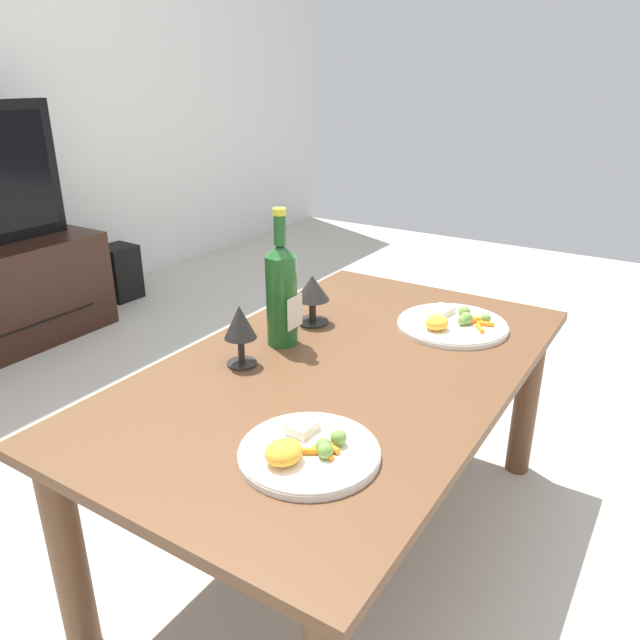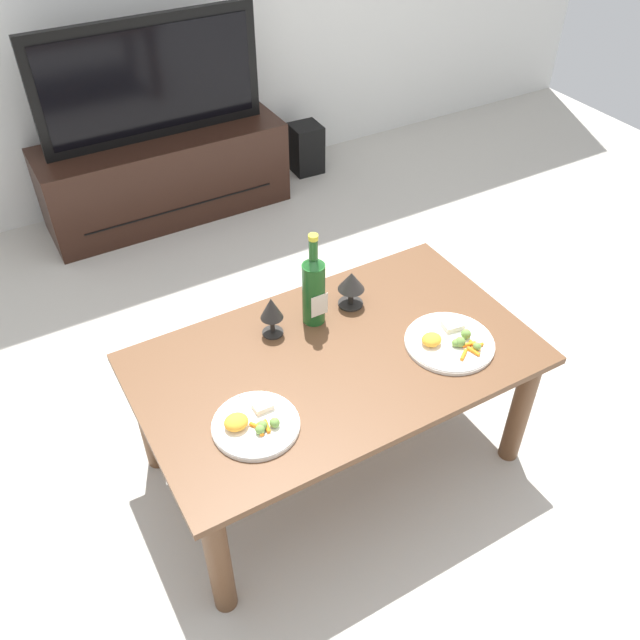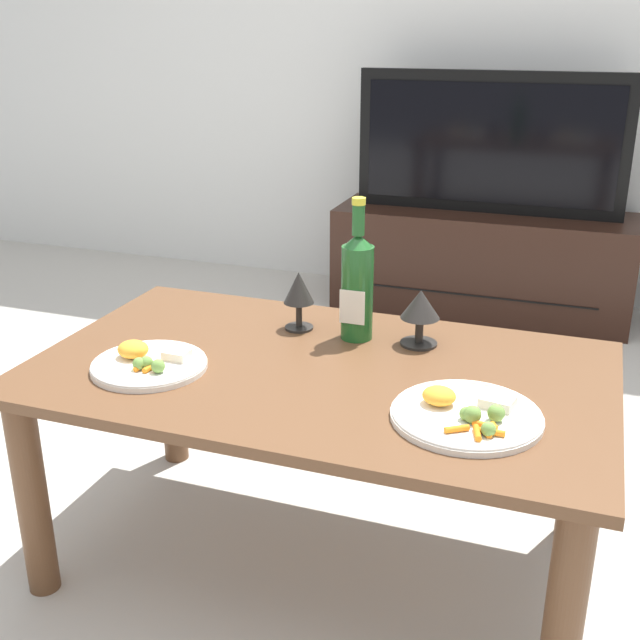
% 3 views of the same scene
% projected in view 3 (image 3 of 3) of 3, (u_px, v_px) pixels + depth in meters
% --- Properties ---
extents(ground_plane, '(6.40, 6.40, 0.00)m').
position_uv_depth(ground_plane, '(319.00, 559.00, 1.90)').
color(ground_plane, '#B7B2A8').
extents(back_wall, '(6.40, 0.10, 2.60)m').
position_uv_depth(back_wall, '(491.00, 4.00, 3.38)').
color(back_wall, silver).
rests_on(back_wall, ground_plane).
extents(dining_table, '(1.26, 0.74, 0.51)m').
position_uv_depth(dining_table, '(319.00, 402.00, 1.74)').
color(dining_table, brown).
rests_on(dining_table, ground_plane).
extents(tv_stand, '(1.29, 0.42, 0.45)m').
position_uv_depth(tv_stand, '(481.00, 262.00, 3.47)').
color(tv_stand, black).
rests_on(tv_stand, ground_plane).
extents(tv_screen, '(1.14, 0.05, 0.59)m').
position_uv_depth(tv_screen, '(490.00, 143.00, 3.28)').
color(tv_screen, black).
rests_on(tv_screen, tv_stand).
extents(wine_bottle, '(0.08, 0.08, 0.34)m').
position_uv_depth(wine_bottle, '(357.00, 283.00, 1.82)').
color(wine_bottle, '#1E5923').
rests_on(wine_bottle, dining_table).
extents(goblet_left, '(0.07, 0.07, 0.15)m').
position_uv_depth(goblet_left, '(299.00, 291.00, 1.89)').
color(goblet_left, black).
rests_on(goblet_left, dining_table).
extents(goblet_right, '(0.09, 0.09, 0.13)m').
position_uv_depth(goblet_right, '(420.00, 308.00, 1.80)').
color(goblet_right, black).
rests_on(goblet_right, dining_table).
extents(dinner_plate_left, '(0.25, 0.25, 0.05)m').
position_uv_depth(dinner_plate_left, '(148.00, 363.00, 1.70)').
color(dinner_plate_left, white).
rests_on(dinner_plate_left, dining_table).
extents(dinner_plate_right, '(0.29, 0.29, 0.05)m').
position_uv_depth(dinner_plate_right, '(466.00, 414.00, 1.48)').
color(dinner_plate_right, white).
rests_on(dinner_plate_right, dining_table).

